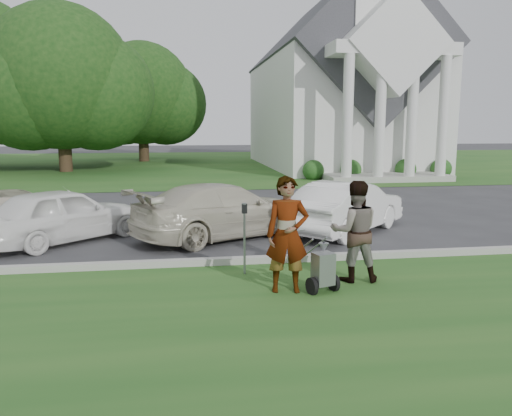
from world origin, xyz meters
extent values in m
plane|color=#333335|center=(0.00, 0.00, 0.00)|extent=(120.00, 120.00, 0.00)
cube|color=#1F4E1B|center=(0.00, -3.00, 0.01)|extent=(80.00, 7.00, 0.01)
cube|color=#1F4E1B|center=(0.00, 27.00, 0.01)|extent=(80.00, 30.00, 0.01)
cube|color=#9E9E93|center=(0.00, 0.55, 0.07)|extent=(80.00, 0.18, 0.15)
cube|color=white|center=(9.00, 24.00, 3.50)|extent=(9.00, 16.00, 7.00)
cube|color=#38383D|center=(9.00, 24.00, 7.00)|extent=(9.19, 17.00, 9.19)
cube|color=#9E9E93|center=(9.00, 14.80, 0.15)|extent=(6.20, 2.60, 0.30)
cylinder|color=white|center=(6.60, 13.80, 3.00)|extent=(0.50, 0.50, 6.00)
cylinder|color=white|center=(8.20, 13.80, 3.00)|extent=(0.50, 0.50, 6.00)
cylinder|color=white|center=(9.80, 13.80, 3.00)|extent=(0.50, 0.50, 6.00)
cylinder|color=white|center=(11.40, 13.80, 3.00)|extent=(0.50, 0.50, 6.00)
cube|color=white|center=(9.00, 14.60, 6.30)|extent=(6.20, 2.00, 0.60)
cube|color=white|center=(9.00, 14.60, 6.60)|extent=(5.09, 2.20, 5.09)
sphere|color=#1E4C19|center=(5.50, 15.70, 0.45)|extent=(1.10, 1.10, 1.10)
sphere|color=#1E4C19|center=(7.50, 15.70, 0.45)|extent=(1.10, 1.10, 1.10)
sphere|color=#1E4C19|center=(10.50, 15.70, 0.45)|extent=(1.10, 1.10, 1.10)
sphere|color=#1E4C19|center=(12.50, 15.70, 0.45)|extent=(1.10, 1.10, 1.10)
cylinder|color=#332316|center=(-8.00, 22.00, 1.60)|extent=(0.76, 0.76, 3.20)
sphere|color=#153A12|center=(-8.00, 22.00, 5.51)|extent=(8.40, 8.40, 8.40)
sphere|color=#153A12|center=(-6.11, 22.30, 4.67)|extent=(6.89, 6.89, 6.89)
sphere|color=#153A12|center=(-9.68, 21.70, 4.88)|extent=(7.22, 7.22, 7.22)
sphere|color=#153A12|center=(-11.93, 25.30, 5.21)|extent=(7.54, 7.54, 7.54)
cylinder|color=#332316|center=(-4.00, 30.00, 1.50)|extent=(0.76, 0.76, 3.00)
sphere|color=#153A12|center=(-4.00, 30.00, 5.09)|extent=(7.60, 7.60, 7.60)
sphere|color=#153A12|center=(-2.29, 30.30, 4.33)|extent=(6.23, 6.23, 6.23)
sphere|color=#153A12|center=(-5.52, 29.70, 4.52)|extent=(6.54, 6.54, 6.54)
cylinder|color=black|center=(0.91, -1.43, 0.15)|extent=(0.16, 0.30, 0.29)
cylinder|color=black|center=(1.32, -1.30, 0.15)|extent=(0.16, 0.30, 0.29)
cylinder|color=#2D2D33|center=(1.11, -1.36, 0.15)|extent=(0.48, 0.19, 0.04)
cube|color=gray|center=(1.11, -1.36, 0.42)|extent=(0.39, 0.35, 0.54)
cone|color=gray|center=(1.11, -1.36, 0.78)|extent=(0.21, 0.21, 0.16)
cylinder|color=#2D2D33|center=(1.11, -1.36, 0.85)|extent=(0.04, 0.04, 0.06)
cylinder|color=gray|center=(0.84, -0.96, 0.66)|extent=(0.25, 0.70, 0.52)
cylinder|color=gray|center=(1.10, -0.87, 0.66)|extent=(0.25, 0.70, 0.52)
cylinder|color=gray|center=(0.85, -0.58, 0.91)|extent=(0.31, 0.12, 0.03)
imported|color=#999999|center=(0.53, -1.21, 0.97)|extent=(0.76, 0.55, 1.93)
imported|color=#999999|center=(1.83, -0.81, 0.90)|extent=(0.94, 0.77, 1.80)
cylinder|color=gray|center=(-0.04, -0.14, 0.59)|extent=(0.04, 0.04, 1.17)
cube|color=#2D2D33|center=(-0.04, -0.14, 1.25)|extent=(0.10, 0.07, 0.18)
cylinder|color=gray|center=(-0.04, -0.14, 1.34)|extent=(0.09, 0.09, 0.03)
imported|color=white|center=(-3.98, 3.12, 0.66)|extent=(3.90, 3.78, 1.32)
imported|color=beige|center=(-0.16, 3.09, 0.67)|extent=(4.98, 3.90, 1.35)
imported|color=white|center=(3.04, 3.17, 0.66)|extent=(3.90, 3.79, 1.33)
camera|label=1|loc=(-1.15, -9.07, 2.77)|focal=35.00mm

